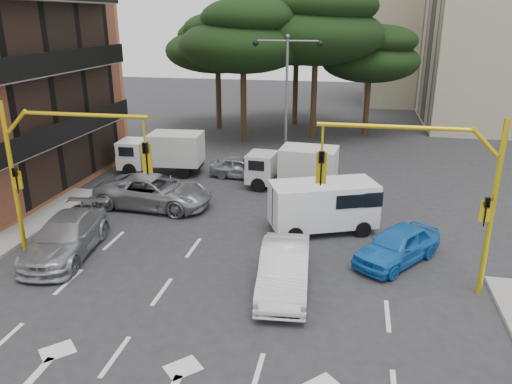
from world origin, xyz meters
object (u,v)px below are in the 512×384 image
signal_mast_right (437,182)px  car_silver_cross_a (154,192)px  car_blue_compact (398,245)px  car_silver_cross_b (241,167)px  box_truck_a (162,153)px  van_white (323,207)px  car_white_hatch (284,269)px  street_lamp_center (287,78)px  box_truck_b (292,168)px  signal_mast_left (52,159)px  car_silver_wagon (66,237)px

signal_mast_right → car_silver_cross_a: size_ratio=1.06×
car_blue_compact → car_silver_cross_b: (-8.15, 9.15, -0.08)m
car_blue_compact → box_truck_a: (-12.99, 9.14, 0.54)m
van_white → car_blue_compact: bearing=28.8°
car_white_hatch → car_silver_cross_b: (-4.22, 12.02, -0.15)m
street_lamp_center → box_truck_b: bearing=-77.5°
signal_mast_right → box_truck_a: 17.84m
car_blue_compact → van_white: van_white is taller
street_lamp_center → car_blue_compact: (6.00, -12.15, -4.73)m
car_silver_cross_b → car_blue_compact: bearing=-131.9°
signal_mast_right → car_silver_cross_b: 14.56m
street_lamp_center → car_silver_cross_a: 10.98m
van_white → signal_mast_left: bearing=-88.7°
box_truck_b → car_white_hatch: bearing=-169.6°
van_white → car_silver_cross_b: bearing=-164.8°
box_truck_b → signal_mast_right: bearing=-144.0°
box_truck_a → street_lamp_center: bearing=-70.7°
car_silver_cross_a → car_silver_cross_b: bearing=-26.4°
car_silver_cross_a → box_truck_b: box_truck_b is taller
van_white → box_truck_b: size_ratio=0.92×
car_white_hatch → car_silver_wagon: bearing=168.8°
car_blue_compact → van_white: size_ratio=0.91×
box_truck_b → signal_mast_left: bearing=145.2°
box_truck_a → car_silver_cross_b: bearing=-93.8°
car_silver_wagon → box_truck_a: box_truck_a is taller
signal_mast_left → car_silver_wagon: bearing=-1.0°
signal_mast_left → box_truck_b: size_ratio=1.23×
signal_mast_right → van_white: signal_mast_right is taller
car_white_hatch → box_truck_b: (-1.07, 10.52, 0.43)m
signal_mast_right → box_truck_a: bearing=141.4°
car_silver_wagon → van_white: van_white is taller
street_lamp_center → car_silver_cross_b: street_lamp_center is taller
signal_mast_left → car_silver_cross_b: signal_mast_left is taller
signal_mast_right → box_truck_a: (-13.79, 10.99, -2.65)m
signal_mast_right → car_silver_cross_a: 13.69m
signal_mast_left → car_silver_cross_b: size_ratio=1.65×
signal_mast_left → signal_mast_right: bearing=0.0°
signal_mast_left → street_lamp_center: size_ratio=0.77×
signal_mast_right → car_silver_wagon: signal_mast_right is taller
street_lamp_center → car_blue_compact: size_ratio=1.90×
car_silver_cross_a → box_truck_b: bearing=-54.4°
street_lamp_center → van_white: street_lamp_center is taller
car_white_hatch → van_white: (0.93, 5.28, 0.36)m
car_silver_wagon → van_white: (9.69, 4.28, 0.37)m
signal_mast_left → street_lamp_center: bearing=64.1°
car_blue_compact → car_silver_cross_a: size_ratio=0.72×
car_blue_compact → car_silver_cross_a: (-11.30, 3.74, 0.09)m
signal_mast_right → box_truck_a: signal_mast_right is taller
street_lamp_center → box_truck_a: bearing=-156.7°
signal_mast_left → van_white: (9.80, 4.28, -2.76)m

